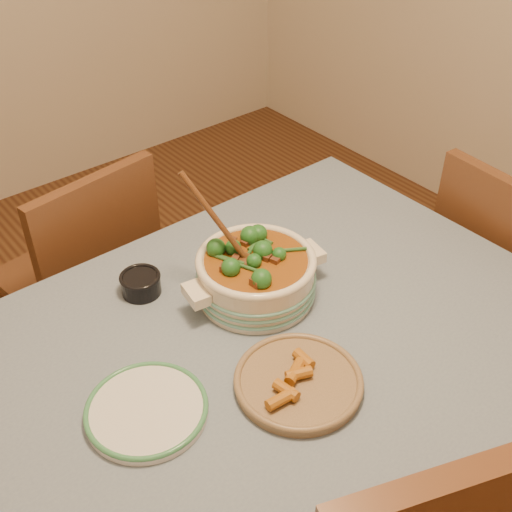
# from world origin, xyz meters

# --- Properties ---
(dining_table) EXTENTS (1.68, 1.08, 0.76)m
(dining_table) POSITION_xyz_m (0.00, 0.00, 0.66)
(dining_table) COLOR brown
(dining_table) RESTS_ON floor
(stew_casserole) EXTENTS (0.37, 0.32, 0.34)m
(stew_casserole) POSITION_xyz_m (0.20, 0.15, 0.83)
(stew_casserole) COLOR #EDDFC7
(stew_casserole) RESTS_ON dining_table
(white_plate) EXTENTS (0.29, 0.29, 0.02)m
(white_plate) POSITION_xyz_m (-0.20, 0.01, 0.77)
(white_plate) COLOR silver
(white_plate) RESTS_ON dining_table
(condiment_bowl) EXTENTS (0.12, 0.12, 0.05)m
(condiment_bowl) POSITION_xyz_m (-0.02, 0.34, 0.79)
(condiment_bowl) COLOR black
(condiment_bowl) RESTS_ON dining_table
(fried_plate) EXTENTS (0.30, 0.30, 0.05)m
(fried_plate) POSITION_xyz_m (0.08, -0.13, 0.77)
(fried_plate) COLOR #977553
(fried_plate) RESTS_ON dining_table
(chair_far) EXTENTS (0.48, 0.48, 0.90)m
(chair_far) POSITION_xyz_m (0.03, 0.80, 0.51)
(chair_far) COLOR brown
(chair_far) RESTS_ON floor
(chair_right) EXTENTS (0.46, 0.46, 0.91)m
(chair_right) POSITION_xyz_m (1.02, -0.07, 0.52)
(chair_right) COLOR brown
(chair_right) RESTS_ON floor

